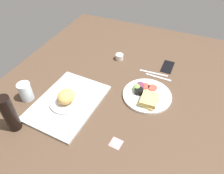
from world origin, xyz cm
name	(u,v)px	position (x,y,z in cm)	size (l,w,h in cm)	color
ground_plane	(115,97)	(0.00, 0.00, -1.50)	(190.00, 150.00, 3.00)	#4C3828
serving_tray	(68,103)	(-16.90, 22.45, 0.80)	(45.00, 33.00, 1.60)	#B2B2AD
bread_plate_near	(67,99)	(-17.60, 22.24, 4.83)	(19.58, 19.58, 8.75)	white
plate_with_salad	(146,95)	(6.04, -17.27, 1.69)	(28.83, 28.83, 5.40)	white
drinking_glass	(26,91)	(-22.61, 46.43, 5.52)	(7.41, 7.41, 11.04)	silver
soda_bottle	(9,114)	(-41.71, 38.31, 10.61)	(6.40, 6.40, 21.22)	black
espresso_cup	(119,57)	(35.77, 11.67, 2.00)	(5.60, 5.60, 4.00)	silver
fork	(158,77)	(26.70, -19.68, 0.25)	(17.00, 1.40, 0.50)	#B7B7BC
knife	(154,73)	(29.70, -15.68, 0.25)	(19.00, 1.40, 0.50)	#B7B7BC
cell_phone	(168,67)	(40.24, -22.84, 0.40)	(14.40, 7.20, 0.80)	black
sticky_note	(116,143)	(-30.12, -12.97, 0.06)	(5.60, 5.60, 0.12)	pink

